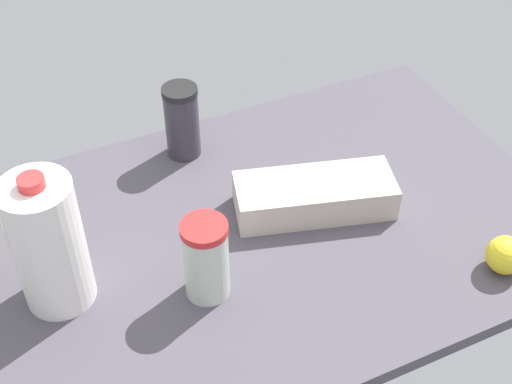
{
  "coord_description": "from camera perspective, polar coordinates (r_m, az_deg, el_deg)",
  "views": [
    {
      "loc": [
        41.37,
        88.32,
        100.73
      ],
      "look_at": [
        0.0,
        0.0,
        13.0
      ],
      "focal_mm": 50.0,
      "sensor_mm": 36.0,
      "label": 1
    }
  ],
  "objects": [
    {
      "name": "egg_carton",
      "position": [
        1.41,
        4.71,
        -0.28
      ],
      "size": [
        33.27,
        20.06,
        6.92
      ],
      "primitive_type": "cube",
      "rotation": [
        0.0,
        0.0,
        -0.28
      ],
      "color": "#C1B3A6",
      "rests_on": "countertop"
    },
    {
      "name": "shaker_bottle",
      "position": [
        1.52,
        -5.94,
        5.65
      ],
      "size": [
        7.49,
        7.49,
        16.61
      ],
      "color": "#33313A",
      "rests_on": "countertop"
    },
    {
      "name": "milk_jug",
      "position": [
        1.23,
        -16.31,
        -3.91
      ],
      "size": [
        12.12,
        12.12,
        27.27
      ],
      "color": "white",
      "rests_on": "countertop"
    },
    {
      "name": "lemon_far_back",
      "position": [
        1.36,
        19.34,
        -4.78
      ],
      "size": [
        7.13,
        7.13,
        7.13
      ],
      "primitive_type": "sphere",
      "color": "yellow",
      "rests_on": "countertop"
    },
    {
      "name": "tumbler_cup",
      "position": [
        1.22,
        -4.03,
        -5.38
      ],
      "size": [
        8.11,
        8.11,
        16.1
      ],
      "color": "beige",
      "rests_on": "countertop"
    },
    {
      "name": "countertop",
      "position": [
        1.39,
        0.0,
        -3.52
      ],
      "size": [
        120.0,
        76.0,
        3.0
      ],
      "primitive_type": "cube",
      "color": "#4A464F",
      "rests_on": "ground"
    }
  ]
}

